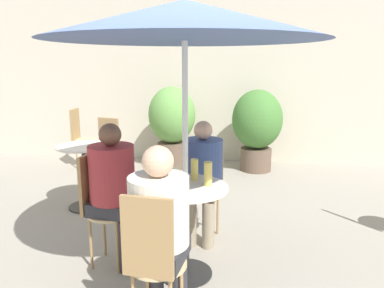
{
  "coord_description": "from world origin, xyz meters",
  "views": [
    {
      "loc": [
        0.4,
        -2.54,
        1.7
      ],
      "look_at": [
        -0.01,
        0.61,
        1.01
      ],
      "focal_mm": 35.0,
      "sensor_mm": 36.0,
      "label": 1
    }
  ],
  "objects_px": {
    "bistro_chair_0": "(206,180)",
    "beer_glass_0": "(208,174)",
    "bistro_chair_1": "(99,200)",
    "bistro_chair_3": "(80,133)",
    "bistro_chair_5": "(112,145)",
    "potted_plant_1": "(257,125)",
    "beer_glass_3": "(175,181)",
    "beer_glass_2": "(163,176)",
    "beer_glass_1": "(194,169)",
    "potted_plant_0": "(172,121)",
    "seated_person_0": "(202,172)",
    "seated_person_1": "(114,184)",
    "cafe_table_near": "(185,213)",
    "cafe_table_far": "(85,165)",
    "bistro_chair_2": "(152,255)",
    "umbrella": "(185,21)",
    "seated_person_2": "(160,222)"
  },
  "relations": [
    {
      "from": "cafe_table_near",
      "to": "bistro_chair_2",
      "type": "relative_size",
      "value": 0.78
    },
    {
      "from": "seated_person_0",
      "to": "potted_plant_0",
      "type": "bearing_deg",
      "value": 113.43
    },
    {
      "from": "bistro_chair_1",
      "to": "beer_glass_2",
      "type": "xyz_separation_m",
      "value": [
        0.57,
        -0.08,
        0.26
      ]
    },
    {
      "from": "bistro_chair_3",
      "to": "seated_person_1",
      "type": "height_order",
      "value": "seated_person_1"
    },
    {
      "from": "bistro_chair_3",
      "to": "seated_person_2",
      "type": "bearing_deg",
      "value": -150.84
    },
    {
      "from": "bistro_chair_1",
      "to": "bistro_chair_3",
      "type": "bearing_deg",
      "value": 33.34
    },
    {
      "from": "cafe_table_far",
      "to": "bistro_chair_3",
      "type": "bearing_deg",
      "value": 115.41
    },
    {
      "from": "cafe_table_far",
      "to": "seated_person_0",
      "type": "bearing_deg",
      "value": -25.22
    },
    {
      "from": "seated_person_0",
      "to": "beer_glass_0",
      "type": "xyz_separation_m",
      "value": [
        0.1,
        -0.56,
        0.15
      ]
    },
    {
      "from": "cafe_table_far",
      "to": "potted_plant_1",
      "type": "height_order",
      "value": "potted_plant_1"
    },
    {
      "from": "potted_plant_0",
      "to": "potted_plant_1",
      "type": "height_order",
      "value": "potted_plant_0"
    },
    {
      "from": "potted_plant_0",
      "to": "bistro_chair_5",
      "type": "bearing_deg",
      "value": -123.35
    },
    {
      "from": "bistro_chair_2",
      "to": "beer_glass_0",
      "type": "bearing_deg",
      "value": -101.57
    },
    {
      "from": "bistro_chair_5",
      "to": "beer_glass_2",
      "type": "relative_size",
      "value": 6.6
    },
    {
      "from": "bistro_chair_1",
      "to": "beer_glass_3",
      "type": "relative_size",
      "value": 4.98
    },
    {
      "from": "bistro_chair_1",
      "to": "beer_glass_0",
      "type": "relative_size",
      "value": 5.06
    },
    {
      "from": "beer_glass_2",
      "to": "potted_plant_1",
      "type": "distance_m",
      "value": 3.25
    },
    {
      "from": "beer_glass_3",
      "to": "umbrella",
      "type": "xyz_separation_m",
      "value": [
        0.05,
        0.17,
        1.14
      ]
    },
    {
      "from": "seated_person_1",
      "to": "beer_glass_3",
      "type": "bearing_deg",
      "value": -106.82
    },
    {
      "from": "bistro_chair_5",
      "to": "beer_glass_2",
      "type": "distance_m",
      "value": 2.45
    },
    {
      "from": "bistro_chair_1",
      "to": "beer_glass_2",
      "type": "bearing_deg",
      "value": -91.02
    },
    {
      "from": "bistro_chair_0",
      "to": "beer_glass_0",
      "type": "distance_m",
      "value": 0.77
    },
    {
      "from": "bistro_chair_5",
      "to": "umbrella",
      "type": "height_order",
      "value": "umbrella"
    },
    {
      "from": "seated_person_2",
      "to": "beer_glass_3",
      "type": "height_order",
      "value": "seated_person_2"
    },
    {
      "from": "cafe_table_near",
      "to": "beer_glass_3",
      "type": "xyz_separation_m",
      "value": [
        -0.05,
        -0.17,
        0.32
      ]
    },
    {
      "from": "potted_plant_0",
      "to": "beer_glass_3",
      "type": "bearing_deg",
      "value": -79.12
    },
    {
      "from": "bistro_chair_5",
      "to": "seated_person_2",
      "type": "xyz_separation_m",
      "value": [
        1.28,
        -2.75,
        0.14
      ]
    },
    {
      "from": "bistro_chair_3",
      "to": "beer_glass_0",
      "type": "relative_size",
      "value": 5.06
    },
    {
      "from": "beer_glass_0",
      "to": "potted_plant_1",
      "type": "bearing_deg",
      "value": 80.81
    },
    {
      "from": "beer_glass_2",
      "to": "umbrella",
      "type": "xyz_separation_m",
      "value": [
        0.18,
        -0.01,
        1.16
      ]
    },
    {
      "from": "cafe_table_far",
      "to": "seated_person_2",
      "type": "height_order",
      "value": "seated_person_2"
    },
    {
      "from": "cafe_table_near",
      "to": "seated_person_2",
      "type": "bearing_deg",
      "value": -96.86
    },
    {
      "from": "bistro_chair_5",
      "to": "seated_person_1",
      "type": "height_order",
      "value": "seated_person_1"
    },
    {
      "from": "bistro_chair_5",
      "to": "potted_plant_1",
      "type": "bearing_deg",
      "value": -138.74
    },
    {
      "from": "seated_person_1",
      "to": "beer_glass_1",
      "type": "relative_size",
      "value": 6.97
    },
    {
      "from": "seated_person_0",
      "to": "beer_glass_0",
      "type": "relative_size",
      "value": 6.18
    },
    {
      "from": "seated_person_0",
      "to": "potted_plant_1",
      "type": "bearing_deg",
      "value": 83.53
    },
    {
      "from": "potted_plant_1",
      "to": "seated_person_0",
      "type": "bearing_deg",
      "value": -103.33
    },
    {
      "from": "cafe_table_far",
      "to": "bistro_chair_2",
      "type": "relative_size",
      "value": 0.78
    },
    {
      "from": "bistro_chair_5",
      "to": "cafe_table_near",
      "type": "bearing_deg",
      "value": 137.18
    },
    {
      "from": "cafe_table_near",
      "to": "beer_glass_2",
      "type": "distance_m",
      "value": 0.34
    },
    {
      "from": "beer_glass_0",
      "to": "potted_plant_0",
      "type": "xyz_separation_m",
      "value": [
        -0.86,
        3.11,
        -0.08
      ]
    },
    {
      "from": "bistro_chair_0",
      "to": "beer_glass_3",
      "type": "height_order",
      "value": "bistro_chair_0"
    },
    {
      "from": "beer_glass_1",
      "to": "potted_plant_0",
      "type": "xyz_separation_m",
      "value": [
        -0.74,
        2.98,
        -0.08
      ]
    },
    {
      "from": "bistro_chair_3",
      "to": "beer_glass_3",
      "type": "relative_size",
      "value": 4.98
    },
    {
      "from": "bistro_chair_1",
      "to": "potted_plant_1",
      "type": "relative_size",
      "value": 0.75
    },
    {
      "from": "bistro_chair_1",
      "to": "cafe_table_far",
      "type": "bearing_deg",
      "value": 34.81
    },
    {
      "from": "beer_glass_0",
      "to": "bistro_chair_5",
      "type": "bearing_deg",
      "value": 125.77
    },
    {
      "from": "bistro_chair_1",
      "to": "seated_person_0",
      "type": "relative_size",
      "value": 0.82
    },
    {
      "from": "bistro_chair_0",
      "to": "umbrella",
      "type": "xyz_separation_m",
      "value": [
        -0.09,
        -0.75,
        1.42
      ]
    }
  ]
}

